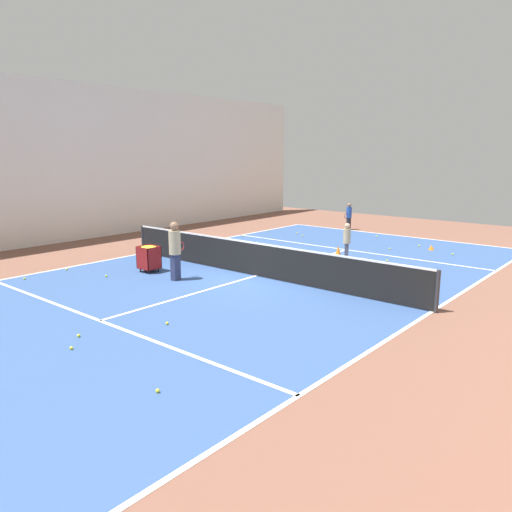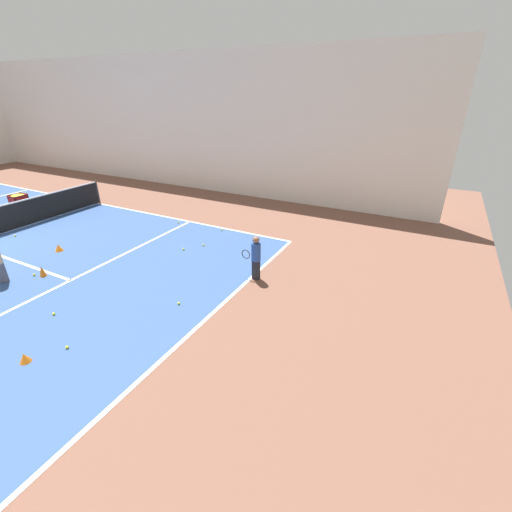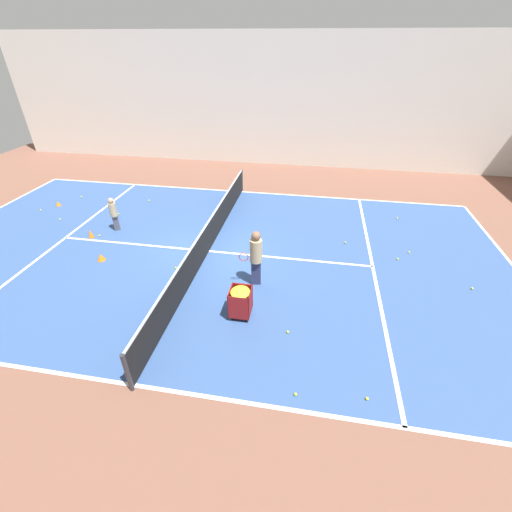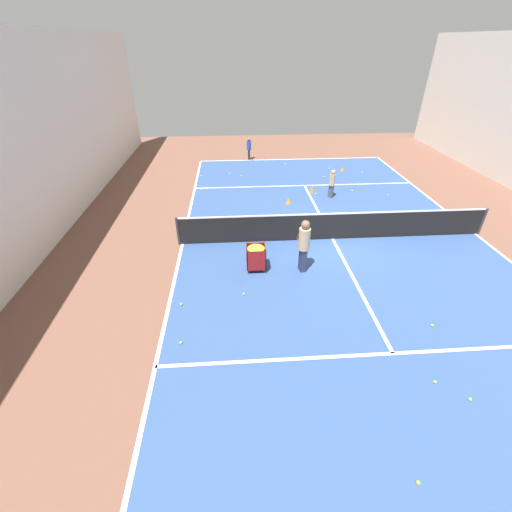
{
  "view_description": "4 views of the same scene",
  "coord_description": "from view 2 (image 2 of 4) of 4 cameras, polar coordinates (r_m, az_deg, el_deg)",
  "views": [
    {
      "loc": [
        -9.88,
        11.72,
        3.84
      ],
      "look_at": [
        0.0,
        0.0,
        0.64
      ],
      "focal_mm": 35.0,
      "sensor_mm": 36.0,
      "label": 1
    },
    {
      "loc": [
        -5.17,
        -14.47,
        5.0
      ],
      "look_at": [
        2.63,
        -10.38,
        0.74
      ],
      "focal_mm": 24.0,
      "sensor_mm": 36.0,
      "label": 2
    },
    {
      "loc": [
        9.88,
        3.43,
        6.39
      ],
      "look_at": [
        1.55,
        1.97,
        0.99
      ],
      "focal_mm": 24.0,
      "sensor_mm": 36.0,
      "label": 3
    },
    {
      "loc": [
        3.69,
        11.08,
        6.39
      ],
      "look_at": [
        3.04,
        1.81,
        0.51
      ],
      "focal_mm": 24.0,
      "sensor_mm": 36.0,
      "label": 4
    }
  ],
  "objects": [
    {
      "name": "tennis_ball_6",
      "position": [
        13.67,
        -5.71,
        4.4
      ],
      "size": [
        0.07,
        0.07,
        0.07
      ],
      "primitive_type": "sphere",
      "color": "yellow",
      "rests_on": "ground"
    },
    {
      "name": "tennis_ball_19",
      "position": [
        12.16,
        -11.99,
        1.14
      ],
      "size": [
        0.07,
        0.07,
        0.07
      ],
      "primitive_type": "sphere",
      "color": "yellow",
      "rests_on": "ground"
    },
    {
      "name": "line_baseline_near",
      "position": [
        8.34,
        -9.48,
        -11.38
      ],
      "size": [
        11.29,
        0.1,
        0.0
      ],
      "primitive_type": "cube",
      "color": "white",
      "rests_on": "ground"
    },
    {
      "name": "line_service_near",
      "position": [
        11.39,
        -28.51,
        -3.6
      ],
      "size": [
        11.29,
        0.1,
        0.0
      ],
      "primitive_type": "cube",
      "color": "white",
      "rests_on": "ground"
    },
    {
      "name": "training_cone_0",
      "position": [
        8.65,
        -34.14,
        -13.86
      ],
      "size": [
        0.22,
        0.22,
        0.2
      ],
      "primitive_type": "cone",
      "color": "orange",
      "rests_on": "ground"
    },
    {
      "name": "ball_cart",
      "position": [
        18.76,
        -34.81,
        7.69
      ],
      "size": [
        0.61,
        0.56,
        0.87
      ],
      "color": "maroon",
      "rests_on": "ground"
    },
    {
      "name": "tennis_ball_16",
      "position": [
        12.22,
        -33.04,
        -2.64
      ],
      "size": [
        0.07,
        0.07,
        0.07
      ],
      "primitive_type": "sphere",
      "color": "yellow",
      "rests_on": "ground"
    },
    {
      "name": "training_cone_1",
      "position": [
        12.01,
        -32.07,
        -2.15
      ],
      "size": [
        0.2,
        0.2,
        0.33
      ],
      "primitive_type": "cone",
      "color": "orange",
      "rests_on": "ground"
    },
    {
      "name": "tennis_ball_9",
      "position": [
        22.54,
        -33.89,
        8.76
      ],
      "size": [
        0.07,
        0.07,
        0.07
      ],
      "primitive_type": "sphere",
      "color": "yellow",
      "rests_on": "ground"
    },
    {
      "name": "training_cone_2",
      "position": [
        13.63,
        -30.04,
        1.21
      ],
      "size": [
        0.27,
        0.27,
        0.24
      ],
      "primitive_type": "cone",
      "color": "orange",
      "rests_on": "ground"
    },
    {
      "name": "tennis_ball_11",
      "position": [
        9.92,
        -30.67,
        -8.28
      ],
      "size": [
        0.07,
        0.07,
        0.07
      ],
      "primitive_type": "sphere",
      "color": "yellow",
      "rests_on": "ground"
    },
    {
      "name": "player_near_baseline",
      "position": [
        9.77,
        -0.05,
        0.17
      ],
      "size": [
        0.29,
        0.6,
        1.35
      ],
      "rotation": [
        0.0,
        0.0,
        1.5
      ],
      "color": "black",
      "rests_on": "ground"
    },
    {
      "name": "tennis_ball_5",
      "position": [
        8.62,
        -28.98,
        -13.16
      ],
      "size": [
        0.07,
        0.07,
        0.07
      ],
      "primitive_type": "sphere",
      "color": "yellow",
      "rests_on": "ground"
    },
    {
      "name": "line_sideline_right",
      "position": [
        18.74,
        -24.83,
        7.97
      ],
      "size": [
        0.1,
        20.47,
        0.0
      ],
      "primitive_type": "cube",
      "color": "white",
      "rests_on": "ground"
    },
    {
      "name": "hall_enclosure_right",
      "position": [
        21.28,
        -16.35,
        20.53
      ],
      "size": [
        0.15,
        30.03,
        6.79
      ],
      "color": "silver",
      "rests_on": "ground"
    },
    {
      "name": "tennis_ball_0",
      "position": [
        15.93,
        -35.19,
        2.8
      ],
      "size": [
        0.07,
        0.07,
        0.07
      ],
      "primitive_type": "sphere",
      "color": "yellow",
      "rests_on": "ground"
    },
    {
      "name": "tennis_ball_18",
      "position": [
        14.75,
        -12.79,
        5.5
      ],
      "size": [
        0.07,
        0.07,
        0.07
      ],
      "primitive_type": "sphere",
      "color": "yellow",
      "rests_on": "ground"
    },
    {
      "name": "tennis_ball_4",
      "position": [
        20.24,
        -35.16,
        6.91
      ],
      "size": [
        0.07,
        0.07,
        0.07
      ],
      "primitive_type": "sphere",
      "color": "yellow",
      "rests_on": "ground"
    },
    {
      "name": "tennis_ball_17",
      "position": [
        21.35,
        -31.52,
        8.6
      ],
      "size": [
        0.07,
        0.07,
        0.07
      ],
      "primitive_type": "sphere",
      "color": "yellow",
      "rests_on": "ground"
    },
    {
      "name": "tennis_ball_8",
      "position": [
        9.17,
        -12.77,
        -7.69
      ],
      "size": [
        0.07,
        0.07,
        0.07
      ],
      "primitive_type": "sphere",
      "color": "yellow",
      "rests_on": "ground"
    },
    {
      "name": "tennis_ball_10",
      "position": [
        12.37,
        -8.78,
        1.84
      ],
      "size": [
        0.07,
        0.07,
        0.07
      ],
      "primitive_type": "sphere",
      "color": "yellow",
      "rests_on": "ground"
    }
  ]
}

